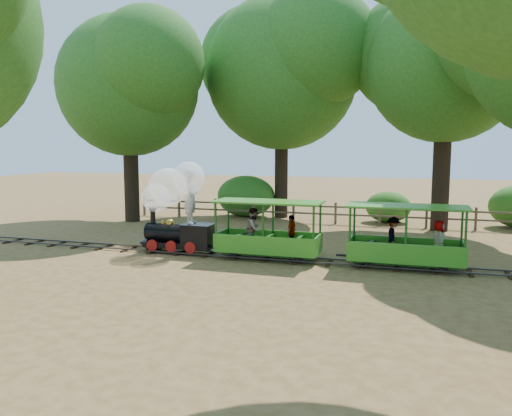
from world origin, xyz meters
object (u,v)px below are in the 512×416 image
(carriage_front, at_px, (267,235))
(fence, at_px, (314,211))
(locomotive, at_px, (174,200))
(carriage_rear, at_px, (407,243))

(carriage_front, height_order, fence, carriage_front)
(fence, bearing_deg, carriage_front, -89.81)
(locomotive, height_order, fence, locomotive)
(locomotive, bearing_deg, carriage_rear, -0.20)
(locomotive, relative_size, fence, 0.17)
(fence, bearing_deg, carriage_rear, -61.78)
(carriage_front, bearing_deg, fence, 90.19)
(locomotive, relative_size, carriage_front, 0.92)
(locomotive, height_order, carriage_front, locomotive)
(carriage_rear, distance_m, fence, 9.02)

